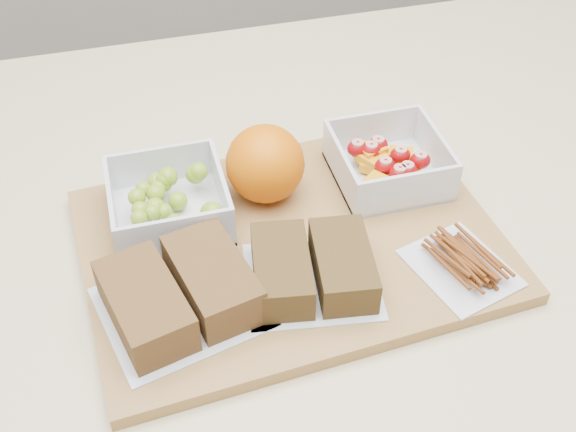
% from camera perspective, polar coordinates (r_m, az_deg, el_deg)
% --- Properties ---
extents(cutting_board, '(0.44, 0.33, 0.02)m').
position_cam_1_polar(cutting_board, '(0.75, 0.28, -2.28)').
color(cutting_board, '#A27943').
rests_on(cutting_board, counter).
extents(grape_container, '(0.12, 0.12, 0.05)m').
position_cam_1_polar(grape_container, '(0.76, -9.28, 1.17)').
color(grape_container, silver).
rests_on(grape_container, cutting_board).
extents(fruit_container, '(0.12, 0.12, 0.05)m').
position_cam_1_polar(fruit_container, '(0.81, 7.90, 4.11)').
color(fruit_container, silver).
rests_on(fruit_container, cutting_board).
extents(orange, '(0.08, 0.08, 0.08)m').
position_cam_1_polar(orange, '(0.77, -1.82, 4.14)').
color(orange, orange).
rests_on(orange, cutting_board).
extents(sandwich_bag_left, '(0.17, 0.16, 0.04)m').
position_cam_1_polar(sandwich_bag_left, '(0.67, -8.55, -6.04)').
color(sandwich_bag_left, silver).
rests_on(sandwich_bag_left, cutting_board).
extents(sandwich_bag_center, '(0.14, 0.13, 0.04)m').
position_cam_1_polar(sandwich_bag_center, '(0.69, 1.94, -4.17)').
color(sandwich_bag_center, silver).
rests_on(sandwich_bag_center, cutting_board).
extents(pretzel_bag, '(0.11, 0.12, 0.02)m').
position_cam_1_polar(pretzel_bag, '(0.73, 13.58, -3.46)').
color(pretzel_bag, silver).
rests_on(pretzel_bag, cutting_board).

